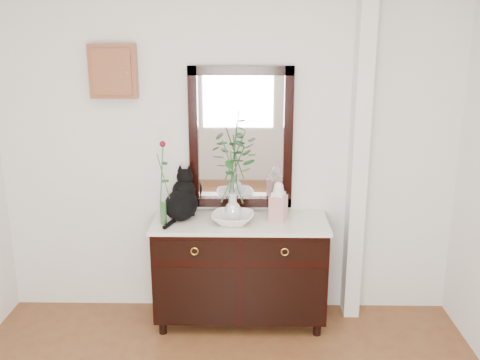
{
  "coord_description": "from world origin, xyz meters",
  "views": [
    {
      "loc": [
        0.17,
        -2.09,
        2.24
      ],
      "look_at": [
        0.1,
        1.63,
        1.2
      ],
      "focal_mm": 40.0,
      "sensor_mm": 36.0,
      "label": 1
    }
  ],
  "objects_px": {
    "lotus_bowl": "(233,218)",
    "sideboard": "(240,266)",
    "cat": "(181,195)",
    "ginger_jar": "(278,201)"
  },
  "relations": [
    {
      "from": "cat",
      "to": "sideboard",
      "type": "bearing_deg",
      "value": 13.88
    },
    {
      "from": "sideboard",
      "to": "ginger_jar",
      "type": "relative_size",
      "value": 4.26
    },
    {
      "from": "cat",
      "to": "lotus_bowl",
      "type": "height_order",
      "value": "cat"
    },
    {
      "from": "lotus_bowl",
      "to": "ginger_jar",
      "type": "distance_m",
      "value": 0.37
    },
    {
      "from": "cat",
      "to": "lotus_bowl",
      "type": "bearing_deg",
      "value": 5.51
    },
    {
      "from": "lotus_bowl",
      "to": "ginger_jar",
      "type": "relative_size",
      "value": 1.01
    },
    {
      "from": "sideboard",
      "to": "ginger_jar",
      "type": "bearing_deg",
      "value": 3.88
    },
    {
      "from": "cat",
      "to": "lotus_bowl",
      "type": "xyz_separation_m",
      "value": [
        0.4,
        -0.09,
        -0.16
      ]
    },
    {
      "from": "lotus_bowl",
      "to": "ginger_jar",
      "type": "bearing_deg",
      "value": 12.32
    },
    {
      "from": "lotus_bowl",
      "to": "sideboard",
      "type": "bearing_deg",
      "value": 45.63
    }
  ]
}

